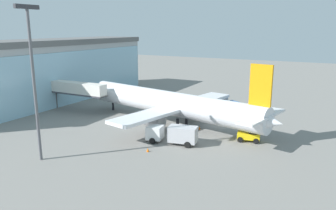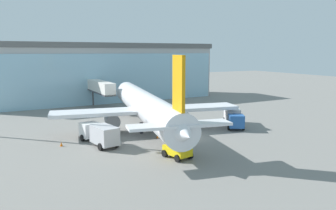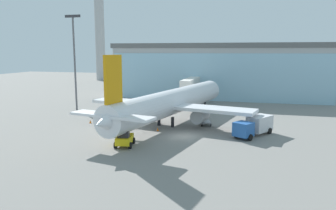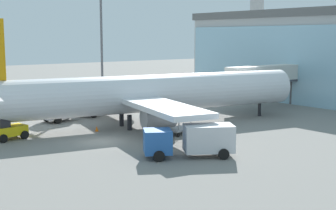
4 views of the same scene
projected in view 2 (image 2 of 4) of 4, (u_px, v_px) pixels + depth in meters
ground at (193, 138)px, 45.30m from camera, size 240.00×240.00×0.00m
terminal_building at (106, 72)px, 79.66m from camera, size 54.60×13.99×13.79m
jet_bridge at (99, 87)px, 67.71m from camera, size 2.46×14.62×5.83m
airplane at (146, 106)px, 49.61m from camera, size 28.03×39.28×11.44m
catering_truck at (99, 133)px, 41.72m from camera, size 3.61×7.58×2.65m
fuel_truck at (233, 117)px, 52.24m from camera, size 5.54×7.43×2.65m
baggage_cart at (176, 122)px, 53.02m from camera, size 2.38×3.16×1.50m
pushback_tug at (178, 150)px, 36.52m from camera, size 2.70×3.49×2.30m
safety_cone_nose at (158, 136)px, 44.99m from camera, size 0.36×0.36×0.55m
safety_cone_wingtip at (61, 144)px, 41.20m from camera, size 0.36×0.36×0.55m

